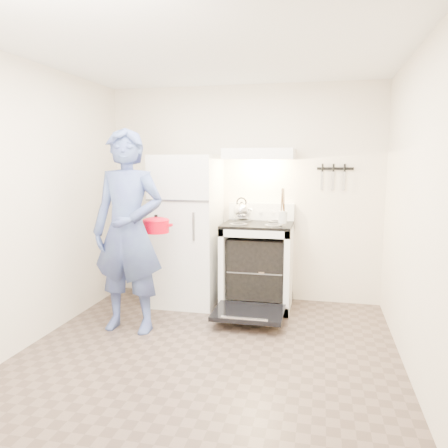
{
  "coord_description": "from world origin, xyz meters",
  "views": [
    {
      "loc": [
        0.9,
        -3.28,
        1.63
      ],
      "look_at": [
        -0.05,
        1.0,
        1.0
      ],
      "focal_mm": 35.0,
      "sensor_mm": 36.0,
      "label": 1
    }
  ],
  "objects_px": {
    "refrigerator": "(187,230)",
    "dutch_oven": "(156,227)",
    "tea_kettle": "(241,209)",
    "person": "(128,232)",
    "stove_body": "(257,266)"
  },
  "relations": [
    {
      "from": "person",
      "to": "dutch_oven",
      "type": "height_order",
      "value": "person"
    },
    {
      "from": "person",
      "to": "refrigerator",
      "type": "bearing_deg",
      "value": 73.17
    },
    {
      "from": "dutch_oven",
      "to": "tea_kettle",
      "type": "bearing_deg",
      "value": 51.37
    },
    {
      "from": "refrigerator",
      "to": "tea_kettle",
      "type": "xyz_separation_m",
      "value": [
        0.59,
        0.2,
        0.23
      ]
    },
    {
      "from": "refrigerator",
      "to": "stove_body",
      "type": "height_order",
      "value": "refrigerator"
    },
    {
      "from": "refrigerator",
      "to": "tea_kettle",
      "type": "relative_size",
      "value": 6.34
    },
    {
      "from": "stove_body",
      "to": "tea_kettle",
      "type": "height_order",
      "value": "tea_kettle"
    },
    {
      "from": "tea_kettle",
      "to": "person",
      "type": "height_order",
      "value": "person"
    },
    {
      "from": "stove_body",
      "to": "dutch_oven",
      "type": "xyz_separation_m",
      "value": [
        -0.92,
        -0.71,
        0.53
      ]
    },
    {
      "from": "refrigerator",
      "to": "dutch_oven",
      "type": "relative_size",
      "value": 5.13
    },
    {
      "from": "tea_kettle",
      "to": "person",
      "type": "distance_m",
      "value": 1.44
    },
    {
      "from": "stove_body",
      "to": "dutch_oven",
      "type": "height_order",
      "value": "dutch_oven"
    },
    {
      "from": "refrigerator",
      "to": "dutch_oven",
      "type": "height_order",
      "value": "refrigerator"
    },
    {
      "from": "person",
      "to": "tea_kettle",
      "type": "bearing_deg",
      "value": 52.63
    },
    {
      "from": "refrigerator",
      "to": "person",
      "type": "bearing_deg",
      "value": -107.83
    }
  ]
}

